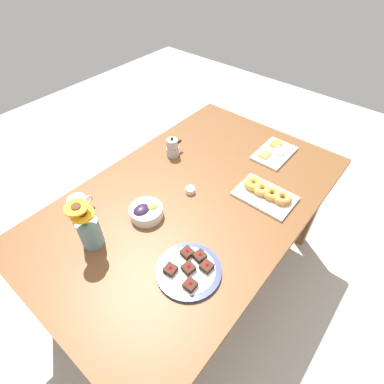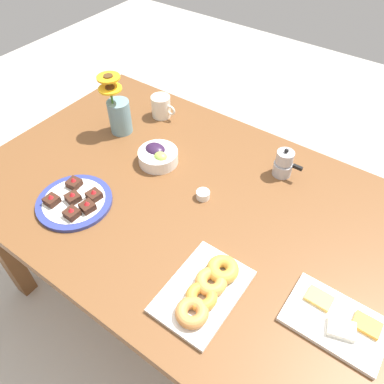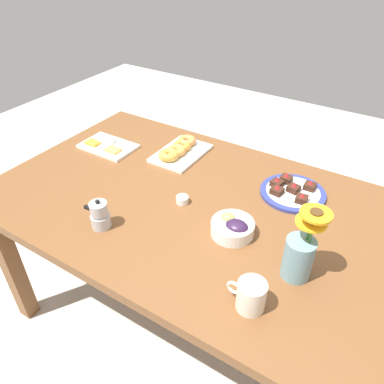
# 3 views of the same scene
# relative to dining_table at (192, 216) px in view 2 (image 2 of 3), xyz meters

# --- Properties ---
(ground_plane) EXTENTS (6.00, 6.00, 0.00)m
(ground_plane) POSITION_rel_dining_table_xyz_m (0.00, 0.00, -0.65)
(ground_plane) COLOR #B7B2A8
(dining_table) EXTENTS (1.60, 1.00, 0.74)m
(dining_table) POSITION_rel_dining_table_xyz_m (0.00, 0.00, 0.00)
(dining_table) COLOR brown
(dining_table) RESTS_ON ground_plane
(coffee_mug) EXTENTS (0.12, 0.08, 0.09)m
(coffee_mug) POSITION_rel_dining_table_xyz_m (-0.40, 0.34, 0.13)
(coffee_mug) COLOR silver
(coffee_mug) RESTS_ON dining_table
(grape_bowl) EXTENTS (0.15, 0.15, 0.07)m
(grape_bowl) POSITION_rel_dining_table_xyz_m (-0.22, 0.09, 0.12)
(grape_bowl) COLOR white
(grape_bowl) RESTS_ON dining_table
(cheese_platter) EXTENTS (0.26, 0.17, 0.03)m
(cheese_platter) POSITION_rel_dining_table_xyz_m (0.57, -0.14, 0.10)
(cheese_platter) COLOR white
(cheese_platter) RESTS_ON dining_table
(croissant_platter) EXTENTS (0.19, 0.28, 0.05)m
(croissant_platter) POSITION_rel_dining_table_xyz_m (0.24, -0.27, 0.11)
(croissant_platter) COLOR white
(croissant_platter) RESTS_ON dining_table
(jam_cup_honey) EXTENTS (0.05, 0.05, 0.03)m
(jam_cup_honey) POSITION_rel_dining_table_xyz_m (0.02, 0.03, 0.10)
(jam_cup_honey) COLOR white
(jam_cup_honey) RESTS_ON dining_table
(dessert_plate) EXTENTS (0.26, 0.26, 0.05)m
(dessert_plate) POSITION_rel_dining_table_xyz_m (-0.32, -0.25, 0.10)
(dessert_plate) COLOR navy
(dessert_plate) RESTS_ON dining_table
(flower_vase) EXTENTS (0.11, 0.11, 0.25)m
(flower_vase) POSITION_rel_dining_table_xyz_m (-0.47, 0.15, 0.17)
(flower_vase) COLOR #6B939E
(flower_vase) RESTS_ON dining_table
(moka_pot) EXTENTS (0.11, 0.07, 0.12)m
(moka_pot) POSITION_rel_dining_table_xyz_m (0.19, 0.30, 0.13)
(moka_pot) COLOR #B7B7BC
(moka_pot) RESTS_ON dining_table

